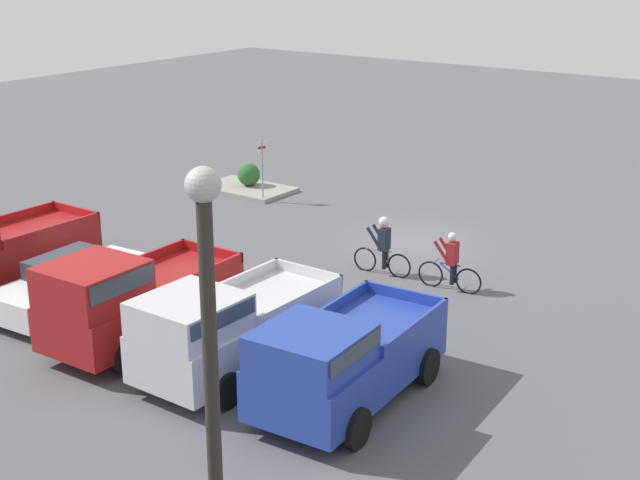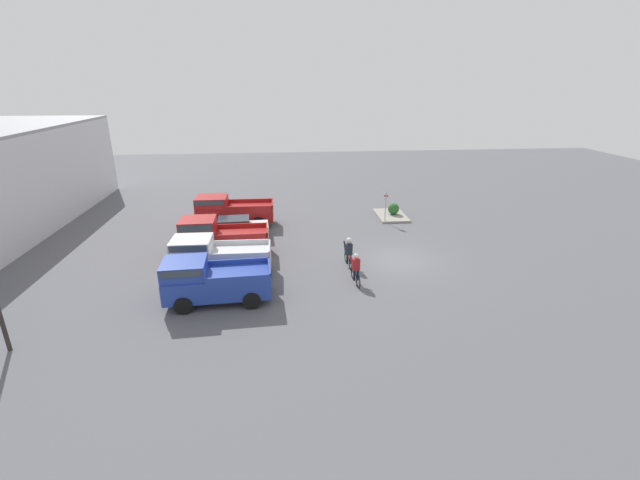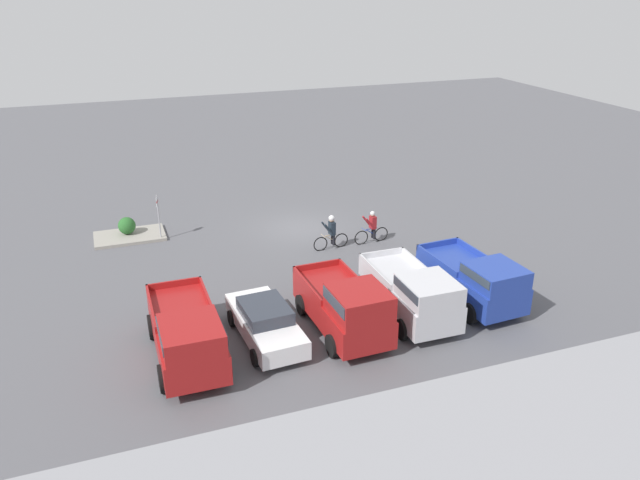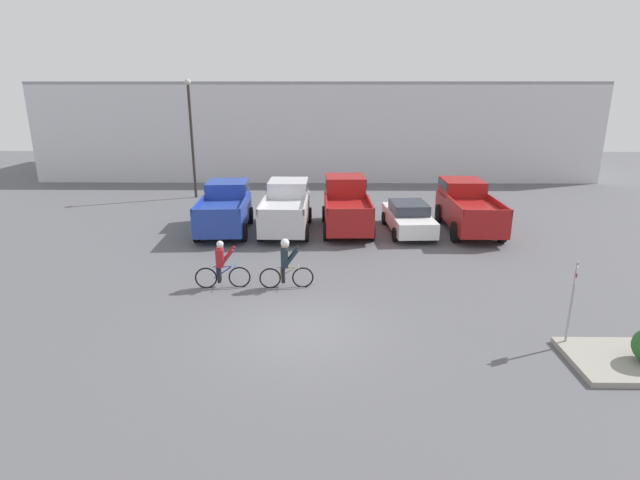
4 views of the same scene
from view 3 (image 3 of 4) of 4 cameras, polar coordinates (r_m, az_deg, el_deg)
The scene contains 11 objects.
ground_plane at distance 32.10m, azimuth -1.91°, elevation 1.09°, with size 80.00×80.00×0.00m, color #56565B.
pickup_truck_0 at distance 25.07m, azimuth 14.05°, elevation -3.49°, with size 2.47×4.93×2.10m.
pickup_truck_1 at distance 23.59m, azimuth 8.52°, elevation -4.78°, with size 2.25×5.03×2.12m.
pickup_truck_2 at distance 22.28m, azimuth 2.44°, elevation -6.05°, with size 2.32×4.99×2.31m.
sedan_0 at distance 22.30m, azimuth -5.02°, elevation -7.49°, with size 2.08×4.48×1.40m.
pickup_truck_3 at distance 21.19m, azimuth -12.05°, elevation -8.40°, with size 2.27×5.32×2.15m.
cyclist_0 at distance 29.35m, azimuth 1.04°, elevation 0.80°, with size 1.80×0.48×1.72m.
cyclist_1 at distance 30.18m, azimuth 4.77°, elevation 1.18°, with size 1.83×0.48×1.65m.
fire_lane_sign at distance 31.15m, azimuth -14.56°, elevation 2.39°, with size 0.12×0.29×2.32m.
curb_island at distance 32.32m, azimuth -17.00°, elevation 0.34°, with size 3.39×2.12×0.15m, color gray.
shrub at distance 32.31m, azimuth -17.25°, elevation 1.26°, with size 0.85×0.85×0.85m.
Camera 3 is at (9.23, 28.30, 12.02)m, focal length 35.00 mm.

